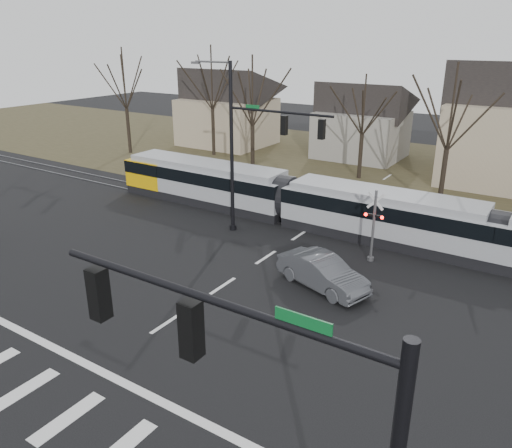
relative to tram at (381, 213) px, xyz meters
The scene contains 13 objects.
ground 16.65m from the tram, 105.01° to the right, with size 140.00×140.00×0.00m, color black.
grass_verge 16.65m from the tram, 105.01° to the left, with size 140.00×28.00×0.01m, color #38331E.
crosswalk 20.52m from the tram, 102.11° to the right, with size 27.00×2.60×0.01m.
stop_line 18.38m from the tram, 103.55° to the right, with size 28.00×0.35×0.01m, color silver.
lane_dashes 4.59m from the tram, behind, with size 0.18×30.00×0.01m.
rail_pair 4.59m from the tram, behind, with size 90.00×1.52×0.06m.
tram is the anchor object (origin of this frame).
sedan 7.51m from the tram, 91.26° to the right, with size 5.15×3.11×1.60m, color #46474C.
signal_pole_far 8.58m from the tram, 152.41° to the right, with size 9.28×0.44×10.20m.
rail_crossing_signal 3.29m from the tram, 77.52° to the right, with size 1.08×0.36×4.00m.
tree_row 10.80m from the tram, 102.90° to the left, with size 59.20×7.20×10.00m.
house_a 30.36m from the tram, 143.46° to the left, with size 9.72×8.64×8.60m.
house_b 22.18m from the tram, 114.92° to the left, with size 8.64×7.56×7.65m.
Camera 1 is at (13.23, -11.42, 11.49)m, focal length 35.00 mm.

